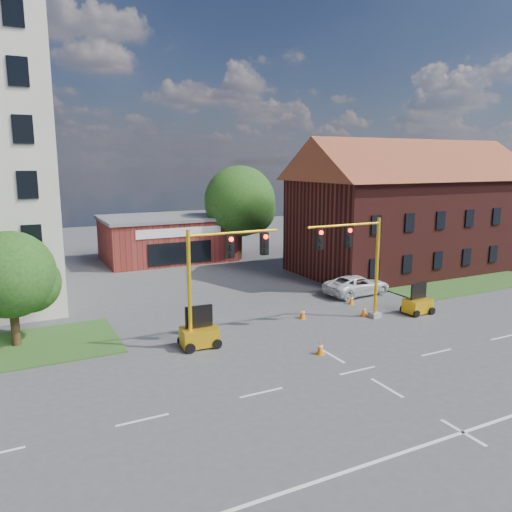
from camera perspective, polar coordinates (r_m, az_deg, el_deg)
name	(u,v)px	position (r m, az deg, el deg)	size (l,w,h in m)	color
ground	(357,371)	(24.11, 11.52, -12.71)	(120.00, 120.00, 0.00)	#474749
grass_verge_ne	(471,285)	(42.39, 23.31, -3.07)	(14.00, 4.00, 0.08)	#305921
lane_markings	(403,397)	(22.06, 16.49, -15.24)	(60.00, 36.00, 0.01)	white
brick_shop	(167,238)	(49.78, -10.12, 2.07)	(12.40, 8.40, 4.30)	maroon
townhouse_row	(410,203)	(46.22, 17.22, 5.81)	(21.00, 11.00, 11.50)	#441814
tree_large	(243,203)	(49.11, -1.54, 6.02)	(7.27, 6.93, 9.19)	#3B2815
tree_nw_front	(16,277)	(28.43, -25.78, -2.18)	(4.69, 4.47, 6.08)	#3B2815
signal_mast_west	(219,272)	(25.75, -4.20, -1.82)	(5.30, 0.60, 6.20)	gray
signal_mast_east	(356,258)	(30.09, 11.31, -0.18)	(5.30, 0.60, 6.20)	gray
trailer_west	(199,335)	(26.37, -6.50, -8.92)	(1.94, 1.36, 2.13)	yellow
trailer_east	(418,304)	(33.40, 18.00, -5.28)	(1.76, 1.24, 1.91)	yellow
cone_a	(320,348)	(25.55, 7.37, -10.38)	(0.40, 0.40, 0.70)	orange
cone_b	(303,313)	(30.96, 5.35, -6.54)	(0.40, 0.40, 0.70)	orange
cone_c	(364,311)	(32.09, 12.24, -6.12)	(0.40, 0.40, 0.70)	orange
cone_d	(351,299)	(34.48, 10.84, -4.88)	(0.40, 0.40, 0.70)	orange
pickup_white	(357,285)	(36.95, 11.47, -3.27)	(2.34, 5.08, 1.41)	white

